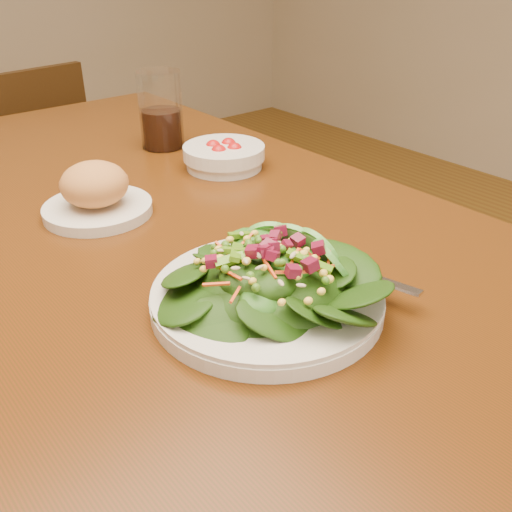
# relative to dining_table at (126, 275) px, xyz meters

# --- Properties ---
(dining_table) EXTENTS (0.90, 1.40, 0.75)m
(dining_table) POSITION_rel_dining_table_xyz_m (0.00, 0.00, 0.00)
(dining_table) COLOR #50210A
(dining_table) RESTS_ON ground_plane
(chair_far) EXTENTS (0.42, 0.42, 0.80)m
(chair_far) POSITION_rel_dining_table_xyz_m (0.18, 1.04, -0.22)
(chair_far) COLOR black
(chair_far) RESTS_ON ground_plane
(salad_plate) EXTENTS (0.28, 0.27, 0.08)m
(salad_plate) POSITION_rel_dining_table_xyz_m (0.03, -0.33, 0.13)
(salad_plate) COLOR silver
(salad_plate) RESTS_ON dining_table
(bread_plate) EXTENTS (0.17, 0.17, 0.08)m
(bread_plate) POSITION_rel_dining_table_xyz_m (-0.02, 0.04, 0.14)
(bread_plate) COLOR silver
(bread_plate) RESTS_ON dining_table
(tomato_bowl) EXTENTS (0.15, 0.15, 0.05)m
(tomato_bowl) POSITION_rel_dining_table_xyz_m (0.26, 0.08, 0.12)
(tomato_bowl) COLOR silver
(tomato_bowl) RESTS_ON dining_table
(drinking_glass) EXTENTS (0.09, 0.09, 0.15)m
(drinking_glass) POSITION_rel_dining_table_xyz_m (0.24, 0.25, 0.17)
(drinking_glass) COLOR silver
(drinking_glass) RESTS_ON dining_table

